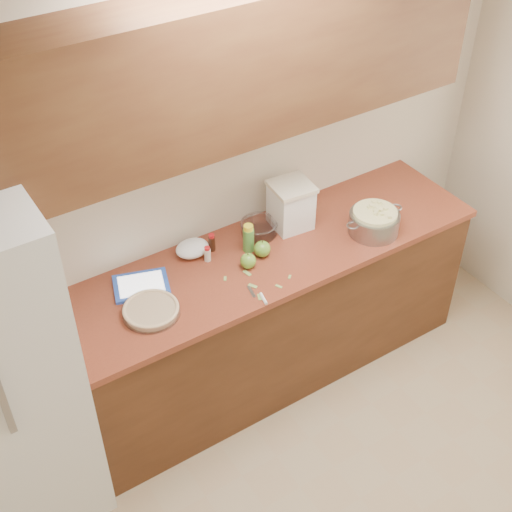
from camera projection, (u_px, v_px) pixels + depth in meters
room_shell at (472, 396)px, 2.60m from camera, size 3.60×3.60×3.60m
counter_run at (255, 319)px, 4.10m from camera, size 2.64×0.68×0.92m
upper_cabinets at (236, 67)px, 3.24m from camera, size 2.60×0.34×0.70m
pie at (151, 310)px, 3.46m from camera, size 0.28×0.28×0.05m
colander at (374, 222)px, 3.94m from camera, size 0.38×0.28×0.14m
flour_canister at (291, 205)px, 3.94m from camera, size 0.24×0.24×0.27m
tablet at (141, 285)px, 3.62m from camera, size 0.33×0.29×0.02m
paring_knife at (261, 297)px, 3.56m from camera, size 0.05×0.17×0.02m
lemon_bottle at (248, 238)px, 3.81m from camera, size 0.06×0.06×0.16m
cinnamon_shaker at (207, 254)px, 3.76m from camera, size 0.04×0.04×0.09m
vanilla_bottle at (212, 243)px, 3.82m from camera, size 0.04×0.04×0.10m
mixing_bowl at (259, 227)px, 3.94m from camera, size 0.21×0.21×0.08m
paper_towel at (192, 248)px, 3.81m from camera, size 0.23×0.21×0.08m
apple_left at (248, 261)px, 3.72m from camera, size 0.08×0.08×0.10m
apple_center at (262, 249)px, 3.79m from camera, size 0.09×0.09×0.10m
peel_a at (225, 279)px, 3.67m from camera, size 0.03×0.04×0.00m
peel_b at (253, 286)px, 3.63m from camera, size 0.04×0.05×0.00m
peel_c at (260, 297)px, 3.57m from camera, size 0.03×0.05×0.00m
peel_d at (290, 277)px, 3.68m from camera, size 0.03×0.03×0.00m
peel_e at (247, 273)px, 3.71m from camera, size 0.03×0.05×0.00m
peel_f at (279, 286)px, 3.63m from camera, size 0.03×0.04×0.00m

